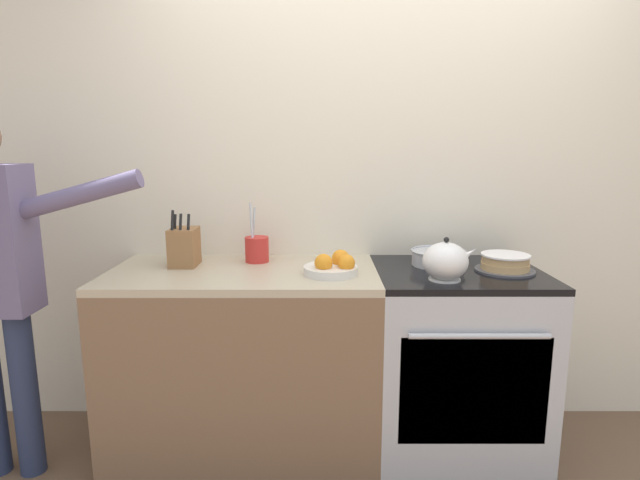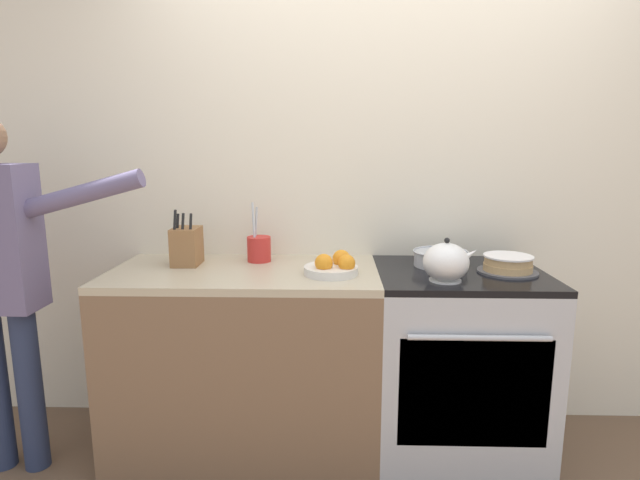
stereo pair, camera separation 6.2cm
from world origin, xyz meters
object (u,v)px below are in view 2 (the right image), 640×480
Objects in this scene: layer_cake at (508,265)px; mixing_bowl at (441,258)px; tea_kettle at (446,262)px; fruit_bowl at (333,267)px; stove_range at (456,362)px; utensil_crock at (259,248)px; knife_block at (187,246)px; person_baker at (0,267)px.

layer_cake is 0.31m from mixing_bowl.
fruit_bowl is (-0.49, 0.10, -0.05)m from tea_kettle.
stove_range is 1.12m from utensil_crock.
tea_kettle is (-0.32, -0.15, 0.04)m from layer_cake.
mixing_bowl is 1.24m from knife_block.
knife_block reaches higher than tea_kettle.
person_baker is at bearing -179.34° from tea_kettle.
fruit_bowl is at bearing -176.31° from layer_cake.
layer_cake is at bearing 25.76° from tea_kettle.
mixing_bowl is at bearing 156.25° from layer_cake.
tea_kettle is 0.15× the size of person_baker.
layer_cake is at bearing 3.69° from fruit_bowl.
fruit_bowl is (0.38, -0.25, -0.03)m from utensil_crock.
person_baker is (-1.46, -0.12, 0.02)m from fruit_bowl.
fruit_bowl is 0.15× the size of person_baker.
knife_block is (-1.52, 0.12, 0.06)m from layer_cake.
tea_kettle is at bearing -22.18° from utensil_crock.
person_baker is at bearing -175.58° from layer_cake.
utensil_crock is (-1.18, 0.20, 0.03)m from layer_cake.
stove_range is 3.37× the size of layer_cake.
stove_range is 0.56× the size of person_baker.
person_baker is at bearing -174.48° from stove_range.
utensil_crock reaches higher than tea_kettle.
layer_cake is at bearing -23.75° from mixing_bowl.
fruit_bowl is at bearing -33.67° from utensil_crock.
layer_cake is (0.21, -0.02, 0.49)m from stove_range.
utensil_crock is (-0.86, 0.35, -0.02)m from tea_kettle.
knife_block is at bearing 175.95° from stove_range.
fruit_bowl reaches higher than mixing_bowl.
layer_cake is 0.17× the size of person_baker.
layer_cake is 0.35m from tea_kettle.
person_baker is (-1.95, -0.02, -0.03)m from tea_kettle.
tea_kettle is 0.50m from fruit_bowl.
utensil_crock reaches higher than knife_block.
utensil_crock is 1.15m from person_baker.
knife_block is 0.92× the size of utensil_crock.
layer_cake is at bearing 2.69° from person_baker.
tea_kettle is 1.95m from person_baker.
mixing_bowl is (-0.07, 0.10, 0.49)m from stove_range.
tea_kettle is 0.87× the size of knife_block.
mixing_bowl is 0.89× the size of utensil_crock.
tea_kettle is at bearing -96.99° from mixing_bowl.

